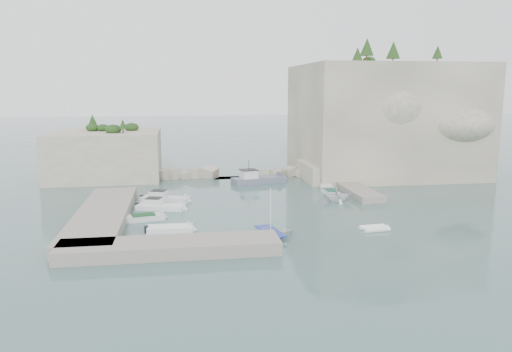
{
  "coord_description": "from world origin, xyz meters",
  "views": [
    {
      "loc": [
        -9.08,
        -52.29,
        13.36
      ],
      "look_at": [
        0.0,
        6.0,
        3.0
      ],
      "focal_mm": 35.0,
      "sensor_mm": 36.0,
      "label": 1
    }
  ],
  "objects": [
    {
      "name": "tender_east_b",
      "position": [
        9.96,
        7.72,
        0.0
      ],
      "size": [
        1.51,
        4.26,
        0.7
      ],
      "primitive_type": null,
      "rotation": [
        0.0,
        0.0,
        1.59
      ],
      "color": "silver",
      "rests_on": "ground"
    },
    {
      "name": "quay_west",
      "position": [
        -17.0,
        -1.0,
        0.55
      ],
      "size": [
        5.0,
        24.0,
        1.1
      ],
      "primitive_type": "cube",
      "color": "#9E9689",
      "rests_on": "ground"
    },
    {
      "name": "tender_east_a",
      "position": [
        9.56,
        3.94,
        0.0
      ],
      "size": [
        4.1,
        3.68,
        1.93
      ],
      "primitive_type": "imported",
      "rotation": [
        0.0,
        0.0,
        1.42
      ],
      "color": "white",
      "rests_on": "ground"
    },
    {
      "name": "tender_east_d",
      "position": [
        11.42,
        14.89,
        0.0
      ],
      "size": [
        4.76,
        2.9,
        1.72
      ],
      "primitive_type": "imported",
      "rotation": [
        0.0,
        0.0,
        1.28
      ],
      "color": "white",
      "rests_on": "ground"
    },
    {
      "name": "motorboat_c",
      "position": [
        -12.85,
        -1.41,
        0.0
      ],
      "size": [
        4.86,
        2.65,
        0.7
      ],
      "primitive_type": null,
      "rotation": [
        0.0,
        0.0,
        0.22
      ],
      "color": "silver",
      "rests_on": "ground"
    },
    {
      "name": "outcrop_west",
      "position": [
        -20.0,
        25.0,
        3.5
      ],
      "size": [
        16.0,
        14.0,
        7.0
      ],
      "primitive_type": "cube",
      "color": "beige",
      "rests_on": "ground"
    },
    {
      "name": "ledge_east",
      "position": [
        13.5,
        10.0,
        0.4
      ],
      "size": [
        3.0,
        16.0,
        0.8
      ],
      "primitive_type": "cube",
      "color": "#9E9689",
      "rests_on": "ground"
    },
    {
      "name": "quay_south",
      "position": [
        -10.0,
        -12.5,
        0.55
      ],
      "size": [
        18.0,
        4.0,
        1.1
      ],
      "primitive_type": "cube",
      "color": "#9E9689",
      "rests_on": "ground"
    },
    {
      "name": "vegetation",
      "position": [
        17.83,
        24.4,
        17.93
      ],
      "size": [
        53.48,
        13.88,
        13.4
      ],
      "color": "#1E4219",
      "rests_on": "ground"
    },
    {
      "name": "cliff_terrace",
      "position": [
        13.0,
        18.0,
        1.25
      ],
      "size": [
        8.0,
        10.0,
        2.5
      ],
      "primitive_type": "cube",
      "color": "beige",
      "rests_on": "ground"
    },
    {
      "name": "rowboat",
      "position": [
        -1.0,
        -9.02,
        0.0
      ],
      "size": [
        5.22,
        4.16,
        0.97
      ],
      "primitive_type": "imported",
      "rotation": [
        0.0,
        0.0,
        1.76
      ],
      "color": "white",
      "rests_on": "ground"
    },
    {
      "name": "motorboat_b",
      "position": [
        -11.25,
        3.11,
        0.0
      ],
      "size": [
        6.19,
        3.6,
        1.4
      ],
      "primitive_type": null,
      "rotation": [
        0.0,
        0.0,
        -0.3
      ],
      "color": "white",
      "rests_on": "ground"
    },
    {
      "name": "tender_east_c",
      "position": [
        10.3,
        10.85,
        0.0
      ],
      "size": [
        2.39,
        4.99,
        0.7
      ],
      "primitive_type": null,
      "rotation": [
        0.0,
        0.0,
        1.39
      ],
      "color": "silver",
      "rests_on": "ground"
    },
    {
      "name": "inflatable_dinghy",
      "position": [
        9.21,
        -8.52,
        0.0
      ],
      "size": [
        2.96,
        1.64,
        0.44
      ],
      "primitive_type": null,
      "rotation": [
        0.0,
        0.0,
        0.1
      ],
      "color": "white",
      "rests_on": "ground"
    },
    {
      "name": "motorboat_a",
      "position": [
        -10.83,
        7.22,
        0.0
      ],
      "size": [
        6.66,
        3.92,
        1.4
      ],
      "primitive_type": null,
      "rotation": [
        0.0,
        0.0,
        -0.34
      ],
      "color": "silver",
      "rests_on": "ground"
    },
    {
      "name": "ground",
      "position": [
        0.0,
        0.0,
        0.0
      ],
      "size": [
        400.0,
        400.0,
        0.0
      ],
      "primitive_type": "plane",
      "color": "#446663",
      "rests_on": "ground"
    },
    {
      "name": "rowboat_mast",
      "position": [
        -1.0,
        -9.02,
        2.58
      ],
      "size": [
        0.1,
        0.1,
        4.2
      ],
      "primitive_type": "cylinder",
      "color": "white",
      "rests_on": "rowboat"
    },
    {
      "name": "cliff_east",
      "position": [
        23.0,
        23.0,
        8.5
      ],
      "size": [
        26.0,
        22.0,
        17.0
      ],
      "primitive_type": "cube",
      "color": "beige",
      "rests_on": "ground"
    },
    {
      "name": "motorboat_e",
      "position": [
        -10.11,
        -6.03,
        0.0
      ],
      "size": [
        4.71,
        2.01,
        0.7
      ],
      "primitive_type": null,
      "rotation": [
        0.0,
        0.0,
        -0.02
      ],
      "color": "white",
      "rests_on": "ground"
    },
    {
      "name": "breakwater",
      "position": [
        -1.0,
        22.0,
        0.7
      ],
      "size": [
        28.0,
        3.0,
        1.4
      ],
      "primitive_type": "cube",
      "color": "beige",
      "rests_on": "ground"
    },
    {
      "name": "work_boat",
      "position": [
        2.13,
        17.03,
        0.0
      ],
      "size": [
        8.82,
        4.49,
        2.2
      ],
      "primitive_type": null,
      "rotation": [
        0.0,
        0.0,
        0.25
      ],
      "color": "slate",
      "rests_on": "ground"
    }
  ]
}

